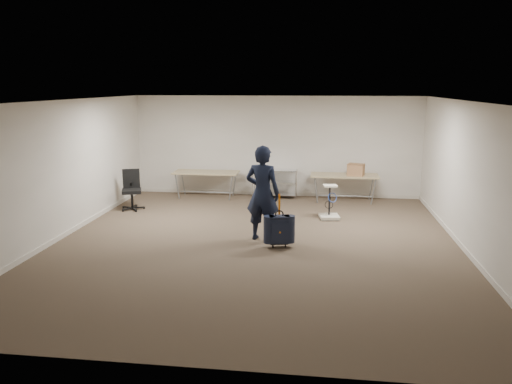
# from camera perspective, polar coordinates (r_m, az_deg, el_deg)

# --- Properties ---
(ground) EXTENTS (9.00, 9.00, 0.00)m
(ground) POSITION_cam_1_polar(r_m,az_deg,el_deg) (9.99, -0.07, -5.91)
(ground) COLOR #4C3B2E
(ground) RESTS_ON ground
(room_shell) EXTENTS (8.00, 9.00, 9.00)m
(room_shell) POSITION_cam_1_polar(r_m,az_deg,el_deg) (11.28, 0.84, -3.51)
(room_shell) COLOR beige
(room_shell) RESTS_ON ground
(folding_table_left) EXTENTS (1.80, 0.75, 0.73)m
(folding_table_left) POSITION_cam_1_polar(r_m,az_deg,el_deg) (13.94, -5.73, 2.11)
(folding_table_left) COLOR tan
(folding_table_left) RESTS_ON ground
(folding_table_right) EXTENTS (1.80, 0.75, 0.73)m
(folding_table_right) POSITION_cam_1_polar(r_m,az_deg,el_deg) (13.60, 10.08, 1.73)
(folding_table_right) COLOR tan
(folding_table_right) RESTS_ON ground
(wire_shelf) EXTENTS (1.22, 0.47, 0.80)m
(wire_shelf) POSITION_cam_1_polar(r_m,az_deg,el_deg) (13.92, 2.17, 1.16)
(wire_shelf) COLOR silver
(wire_shelf) RESTS_ON ground
(person) EXTENTS (0.79, 0.61, 1.94)m
(person) POSITION_cam_1_polar(r_m,az_deg,el_deg) (9.98, 0.76, -0.16)
(person) COLOR black
(person) RESTS_ON ground
(suitcase) EXTENTS (0.43, 0.30, 1.07)m
(suitcase) POSITION_cam_1_polar(r_m,az_deg,el_deg) (9.66, 2.67, -4.30)
(suitcase) COLOR #161C31
(suitcase) RESTS_ON ground
(office_chair) EXTENTS (0.61, 0.62, 1.01)m
(office_chair) POSITION_cam_1_polar(r_m,az_deg,el_deg) (13.00, -13.98, -0.61)
(office_chair) COLOR black
(office_chair) RESTS_ON ground
(equipment_cart) EXTENTS (0.50, 0.50, 0.81)m
(equipment_cart) POSITION_cam_1_polar(r_m,az_deg,el_deg) (11.85, 8.40, -2.05)
(equipment_cart) COLOR #F0E9CE
(equipment_cart) RESTS_ON ground
(cardboard_box) EXTENTS (0.49, 0.42, 0.31)m
(cardboard_box) POSITION_cam_1_polar(r_m,az_deg,el_deg) (13.53, 11.34, 2.53)
(cardboard_box) COLOR olive
(cardboard_box) RESTS_ON folding_table_right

